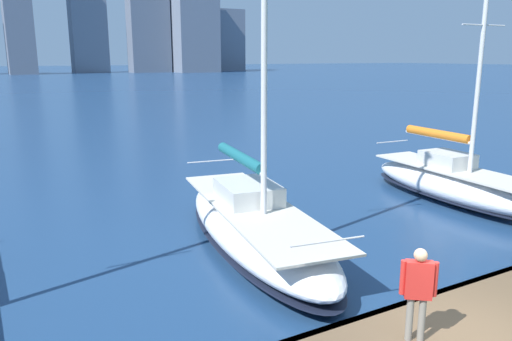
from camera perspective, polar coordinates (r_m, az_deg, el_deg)
dock_pier at (r=9.77m, az=21.82°, el=-17.14°), size 28.00×2.80×0.60m
sailboat_orange at (r=19.98m, az=21.74°, el=-1.29°), size 2.72×8.05×9.71m
sailboat_teal at (r=14.13m, az=-0.21°, el=-6.06°), size 3.94×9.52×11.35m
person_red_shirt at (r=8.86m, az=18.05°, el=-12.44°), size 0.50×0.42×1.65m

